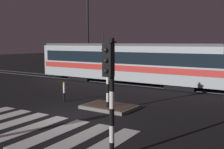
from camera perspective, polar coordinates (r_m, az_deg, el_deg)
ground_plane at (r=12.95m, az=-8.35°, el=-8.31°), size 120.00×120.00×0.00m
rail_near at (r=20.70m, az=9.23°, el=-2.67°), size 80.00×0.12×0.03m
rail_far at (r=22.00m, az=10.78°, el=-2.15°), size 80.00×0.12×0.03m
crosswalk_zebra at (r=11.38m, az=-16.46°, el=-10.58°), size 7.80×4.06×0.02m
traffic_island at (r=14.06m, az=-0.56°, el=-6.67°), size 2.57×1.78×0.18m
traffic_light_corner_near_right at (r=7.60m, az=-0.40°, el=-1.31°), size 0.36×0.42×3.44m
traffic_light_median_centre at (r=13.24m, az=-1.12°, el=1.07°), size 0.36×0.42×3.10m
street_lamp_trackside_left at (r=24.01m, az=-5.39°, el=10.63°), size 0.44×1.21×8.03m
tram at (r=22.43m, az=3.41°, el=2.58°), size 16.92×2.58×4.15m
bollard_island_edge at (r=15.81m, az=-9.83°, el=-3.55°), size 0.12×0.12×1.11m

